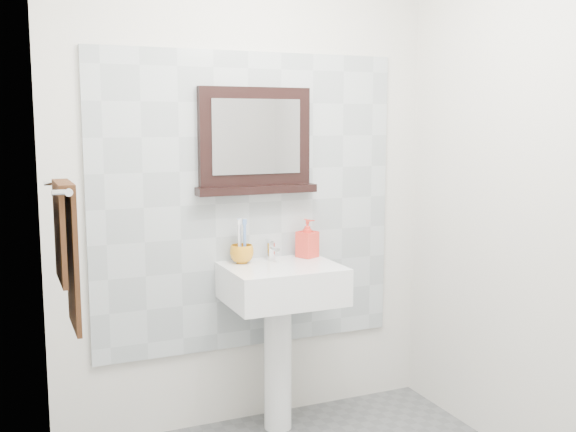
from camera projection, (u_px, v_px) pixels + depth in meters
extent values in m
cube|color=silver|center=(247.00, 183.00, 3.41)|extent=(2.00, 0.01, 2.50)
cube|color=silver|center=(60.00, 225.00, 2.02)|extent=(0.01, 2.20, 2.50)
cube|color=silver|center=(563.00, 196.00, 2.81)|extent=(0.01, 2.20, 2.50)
cube|color=#A9B3B7|center=(248.00, 202.00, 3.42)|extent=(1.60, 0.02, 1.50)
cylinder|color=white|center=(278.00, 364.00, 3.41)|extent=(0.14, 0.14, 0.68)
cube|color=white|center=(282.00, 283.00, 3.30)|extent=(0.55, 0.44, 0.18)
cylinder|color=silver|center=(284.00, 269.00, 3.27)|extent=(0.32, 0.32, 0.02)
cylinder|color=#4C4C4F|center=(284.00, 267.00, 3.27)|extent=(0.04, 0.04, 0.00)
cylinder|color=silver|center=(271.00, 251.00, 3.41)|extent=(0.04, 0.04, 0.09)
cylinder|color=silver|center=(274.00, 249.00, 3.37)|extent=(0.02, 0.10, 0.02)
cube|color=silver|center=(270.00, 241.00, 3.42)|extent=(0.02, 0.07, 0.01)
imported|color=orange|center=(242.00, 254.00, 3.33)|extent=(0.12, 0.12, 0.09)
cylinder|color=white|center=(239.00, 243.00, 3.31)|extent=(0.01, 0.01, 0.19)
cube|color=white|center=(239.00, 222.00, 3.30)|extent=(0.01, 0.01, 0.03)
cylinder|color=#547AC0|center=(245.00, 242.00, 3.32)|extent=(0.01, 0.01, 0.19)
cube|color=#547AC0|center=(245.00, 222.00, 3.31)|extent=(0.01, 0.01, 0.03)
cylinder|color=white|center=(240.00, 242.00, 3.34)|extent=(0.01, 0.01, 0.19)
cube|color=white|center=(240.00, 221.00, 3.33)|extent=(0.01, 0.01, 0.03)
cylinder|color=#547AC0|center=(239.00, 242.00, 3.33)|extent=(0.01, 0.01, 0.19)
cube|color=#547AC0|center=(239.00, 221.00, 3.32)|extent=(0.01, 0.01, 0.03)
cylinder|color=white|center=(245.00, 242.00, 3.34)|extent=(0.01, 0.01, 0.19)
cube|color=white|center=(245.00, 221.00, 3.33)|extent=(0.01, 0.01, 0.03)
cylinder|color=#547AC0|center=(244.00, 243.00, 3.31)|extent=(0.01, 0.01, 0.19)
cube|color=#547AC0|center=(244.00, 222.00, 3.30)|extent=(0.01, 0.01, 0.03)
imported|color=red|center=(307.00, 238.00, 3.47)|extent=(0.12, 0.12, 0.20)
cube|color=black|center=(255.00, 137.00, 3.36)|extent=(0.58, 0.06, 0.49)
cube|color=#99999E|center=(257.00, 137.00, 3.33)|extent=(0.46, 0.01, 0.37)
cube|color=black|center=(257.00, 189.00, 3.37)|extent=(0.62, 0.11, 0.04)
cylinder|color=silver|center=(63.00, 187.00, 2.45)|extent=(0.03, 0.40, 0.03)
cylinder|color=silver|center=(59.00, 193.00, 2.27)|extent=(0.05, 0.02, 0.02)
cylinder|color=silver|center=(51.00, 183.00, 2.61)|extent=(0.05, 0.02, 0.02)
cube|color=black|center=(72.00, 259.00, 2.50)|extent=(0.02, 0.30, 0.52)
cube|color=black|center=(60.00, 236.00, 2.47)|extent=(0.02, 0.30, 0.34)
cube|color=black|center=(63.00, 186.00, 2.45)|extent=(0.06, 0.30, 0.03)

